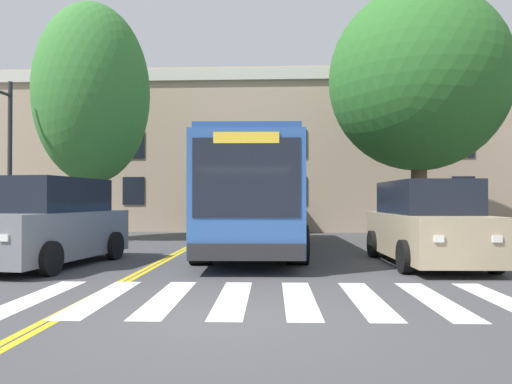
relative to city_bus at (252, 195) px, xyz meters
name	(u,v)px	position (x,y,z in m)	size (l,w,h in m)	color
ground_plane	(223,318)	(0.09, -9.19, -1.80)	(120.00, 120.00, 0.00)	#424244
crosswalk	(266,299)	(0.65, -7.81, -1.80)	(8.34, 3.32, 0.01)	white
lane_line_yellow_inner	(208,236)	(-2.34, 6.19, -1.80)	(0.12, 36.00, 0.01)	gold
lane_line_yellow_outer	(212,236)	(-2.18, 6.19, -1.80)	(0.12, 36.00, 0.01)	gold
city_bus	(252,195)	(0.00, 0.00, 0.00)	(3.25, 11.30, 3.36)	#2D5699
car_grey_near_lane	(51,224)	(-4.84, -3.94, -0.76)	(2.67, 5.10, 2.20)	slate
car_tan_far_lane	(426,224)	(4.62, -3.22, -0.78)	(2.35, 5.25, 2.13)	tan
car_navy_behind_bus	(279,210)	(0.87, 10.09, -0.72)	(2.64, 5.03, 2.29)	navy
street_tree_curbside_large	(418,80)	(6.17, 3.01, 4.39)	(8.79, 8.81, 9.67)	brown
street_tree_curbside_small	(92,94)	(-6.75, 3.77, 4.15)	(5.52, 5.74, 9.66)	brown
building_facade	(293,157)	(1.69, 13.54, 2.37)	(41.01, 9.74, 8.35)	tan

